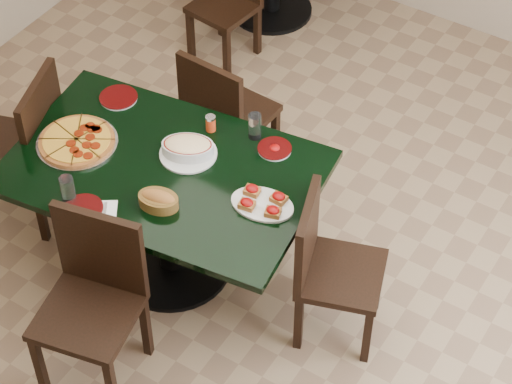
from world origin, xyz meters
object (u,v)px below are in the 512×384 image
Objects in this scene: chair_near at (94,291)px; lasagna_casserole at (188,148)px; chair_right at (326,263)px; pepperoni_pizza at (77,141)px; bread_basket at (158,200)px; chair_far at (223,112)px; chair_left at (27,142)px; bruschetta_platter at (262,202)px; main_table at (166,193)px.

chair_near is 3.06× the size of lasagna_casserole.
chair_near is 1.12m from chair_right.
bread_basket is at bearing -11.91° from pepperoni_pizza.
chair_far reaches higher than chair_right.
chair_left is 0.98m from lasagna_casserole.
pepperoni_pizza is 1.34× the size of lasagna_casserole.
chair_far is 2.91× the size of lasagna_casserole.
bruschetta_platter is (0.69, -0.69, 0.27)m from chair_far.
main_table is 1.88× the size of chair_right.
chair_right is 2.10× the size of pepperoni_pizza.
bread_basket is at bearing -104.07° from lasagna_casserole.
chair_far is at bearing 86.37° from chair_near.
chair_right is 2.55× the size of bruschetta_platter.
chair_near is at bearing -47.03° from pepperoni_pizza.
chair_left is 0.46m from pepperoni_pizza.
chair_far is 2.18× the size of pepperoni_pizza.
chair_far is 1.01m from bruschetta_platter.
pepperoni_pizza is at bearing 177.36° from lasagna_casserole.
main_table is 1.81× the size of chair_far.
chair_near reaches higher than pepperoni_pizza.
chair_left is (-0.94, 0.60, 0.01)m from chair_near.
chair_near is 1.09× the size of chair_right.
chair_left is (-1.75, -0.17, 0.06)m from chair_right.
chair_far is 0.94× the size of chair_left.
chair_left is at bearing 135.26° from chair_near.
chair_left is (-0.87, -0.06, -0.03)m from main_table.
chair_far is at bearing 68.46° from pepperoni_pizza.
lasagna_casserole is (0.52, 0.23, 0.03)m from pepperoni_pizza.
pepperoni_pizza is at bearing 79.64° from chair_right.
chair_near is at bearing -91.61° from main_table.
main_table is 1.69× the size of chair_left.
main_table is 4.80× the size of bruschetta_platter.
chair_near is 0.85m from lasagna_casserole.
bruschetta_platter is (1.42, 0.11, 0.23)m from chair_left.
lasagna_casserole reaches higher than bread_basket.
chair_far is 4.02× the size of bread_basket.
chair_near reaches higher than lasagna_casserole.
chair_near is at bearing -111.78° from bread_basket.
chair_far is (-0.14, 0.74, -0.07)m from main_table.
lasagna_casserole is at bearing 160.46° from bruschetta_platter.
chair_right is at bearing 151.47° from chair_far.
chair_far reaches higher than pepperoni_pizza.
chair_right is 2.80× the size of lasagna_casserole.
main_table is at bearing 176.34° from bruschetta_platter.
pepperoni_pizza reaches higher than main_table.
chair_right is at bearing 76.72° from chair_left.
pepperoni_pizza is (0.40, -0.03, 0.23)m from chair_left.
chair_right is at bearing 9.77° from bread_basket.
chair_left is at bearing 176.87° from main_table.
lasagna_casserole is (-0.83, 0.04, 0.31)m from chair_right.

